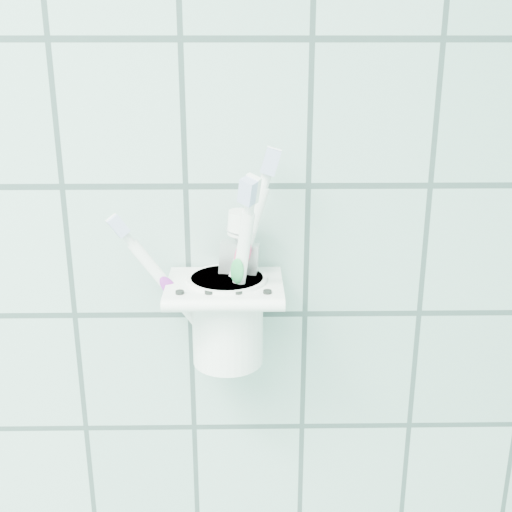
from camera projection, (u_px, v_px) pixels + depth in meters
The scene contains 6 objects.
holder_bracket at pixel (225, 289), 0.63m from camera, with size 0.11×0.10×0.04m.
cup at pixel (228, 316), 0.65m from camera, with size 0.08×0.08×0.09m.
toothbrush_pink at pixel (220, 270), 0.63m from camera, with size 0.10×0.03×0.17m.
toothbrush_blue at pixel (211, 252), 0.62m from camera, with size 0.06×0.02×0.22m.
toothbrush_orange at pixel (229, 253), 0.64m from camera, with size 0.04×0.07×0.21m.
toothpaste_tube at pixel (232, 270), 0.65m from camera, with size 0.05×0.04×0.15m.
Camera 1 is at (0.68, 0.56, 1.53)m, focal length 45.00 mm.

